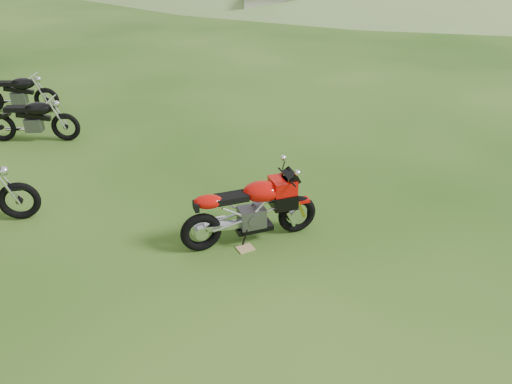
{
  "coord_description": "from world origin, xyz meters",
  "views": [
    {
      "loc": [
        -0.6,
        -5.6,
        4.01
      ],
      "look_at": [
        0.07,
        0.4,
        0.71
      ],
      "focal_mm": 35.0,
      "sensor_mm": 36.0,
      "label": 1
    }
  ],
  "objects_px": {
    "sport_motorcycle": "(250,205)",
    "vintage_moto_d": "(17,92)",
    "vintage_moto_c": "(32,119)",
    "plywood_board": "(245,248)"
  },
  "relations": [
    {
      "from": "sport_motorcycle",
      "to": "vintage_moto_d",
      "type": "xyz_separation_m",
      "value": [
        -4.85,
        5.97,
        -0.09
      ]
    },
    {
      "from": "vintage_moto_c",
      "to": "vintage_moto_d",
      "type": "bearing_deg",
      "value": 119.34
    },
    {
      "from": "sport_motorcycle",
      "to": "vintage_moto_c",
      "type": "height_order",
      "value": "sport_motorcycle"
    },
    {
      "from": "sport_motorcycle",
      "to": "plywood_board",
      "type": "distance_m",
      "value": 0.61
    },
    {
      "from": "sport_motorcycle",
      "to": "vintage_moto_c",
      "type": "bearing_deg",
      "value": 121.27
    },
    {
      "from": "vintage_moto_c",
      "to": "vintage_moto_d",
      "type": "xyz_separation_m",
      "value": [
        -0.83,
        1.86,
        -0.0
      ]
    },
    {
      "from": "sport_motorcycle",
      "to": "vintage_moto_c",
      "type": "distance_m",
      "value": 5.76
    },
    {
      "from": "vintage_moto_d",
      "to": "plywood_board",
      "type": "bearing_deg",
      "value": -46.54
    },
    {
      "from": "plywood_board",
      "to": "sport_motorcycle",
      "type": "bearing_deg",
      "value": 66.23
    },
    {
      "from": "vintage_moto_c",
      "to": "vintage_moto_d",
      "type": "relative_size",
      "value": 1.0
    }
  ]
}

